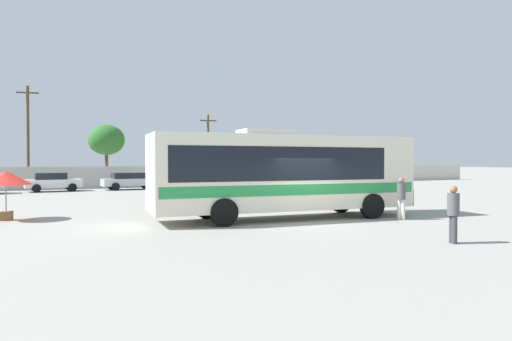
# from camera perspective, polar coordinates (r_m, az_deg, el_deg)

# --- Properties ---
(ground_plane) EXTENTS (300.00, 300.00, 0.00)m
(ground_plane) POSITION_cam_1_polar(r_m,az_deg,el_deg) (26.63, -4.99, -3.96)
(ground_plane) COLOR gray
(perimeter_wall) EXTENTS (80.00, 0.30, 1.93)m
(perimeter_wall) POSITION_cam_1_polar(r_m,az_deg,el_deg) (42.89, -12.94, -0.74)
(perimeter_wall) COLOR beige
(perimeter_wall) RESTS_ON ground_plane
(coach_bus_cream_green) EXTENTS (11.21, 3.38, 3.67)m
(coach_bus_cream_green) POSITION_cam_1_polar(r_m,az_deg,el_deg) (18.66, 3.36, -0.15)
(coach_bus_cream_green) COLOR silver
(coach_bus_cream_green) RESTS_ON ground_plane
(attendant_by_bus_door) EXTENTS (0.49, 0.49, 1.72)m
(attendant_by_bus_door) POSITION_cam_1_polar(r_m,az_deg,el_deg) (19.32, 17.85, -3.08)
(attendant_by_bus_door) COLOR silver
(attendant_by_bus_door) RESTS_ON ground_plane
(passenger_waiting_on_apron) EXTENTS (0.44, 0.44, 1.68)m
(passenger_waiting_on_apron) POSITION_cam_1_polar(r_m,az_deg,el_deg) (14.32, 23.63, -4.68)
(passenger_waiting_on_apron) COLOR #38383D
(passenger_waiting_on_apron) RESTS_ON ground_plane
(vendor_umbrella_near_gate_red) EXTENTS (1.98, 1.98, 1.99)m
(vendor_umbrella_near_gate_red) POSITION_cam_1_polar(r_m,az_deg,el_deg) (20.80, -29.03, -0.95)
(vendor_umbrella_near_gate_red) COLOR gray
(vendor_umbrella_near_gate_red) RESTS_ON ground_plane
(parked_car_second_white) EXTENTS (4.24, 2.25, 1.47)m
(parked_car_second_white) POSITION_cam_1_polar(r_m,az_deg,el_deg) (38.96, -24.27, -1.28)
(parked_car_second_white) COLOR silver
(parked_car_second_white) RESTS_ON ground_plane
(parked_car_third_silver) EXTENTS (4.71, 2.22, 1.42)m
(parked_car_third_silver) POSITION_cam_1_polar(r_m,az_deg,el_deg) (39.47, -15.64, -1.21)
(parked_car_third_silver) COLOR #B7BABF
(parked_car_third_silver) RESTS_ON ground_plane
(utility_pole_near) EXTENTS (1.80, 0.33, 7.28)m
(utility_pole_near) POSITION_cam_1_polar(r_m,az_deg,el_deg) (48.21, -6.06, 2.89)
(utility_pole_near) COLOR #4C3823
(utility_pole_near) RESTS_ON ground_plane
(utility_pole_far) EXTENTS (1.80, 0.38, 8.96)m
(utility_pole_far) POSITION_cam_1_polar(r_m,az_deg,el_deg) (44.33, -26.82, 4.01)
(utility_pole_far) COLOR #4C3823
(utility_pole_far) RESTS_ON ground_plane
(roadside_tree_midleft) EXTENTS (3.54, 3.54, 6.01)m
(roadside_tree_midleft) POSITION_cam_1_polar(r_m,az_deg,el_deg) (47.26, -18.36, 3.67)
(roadside_tree_midleft) COLOR brown
(roadside_tree_midleft) RESTS_ON ground_plane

